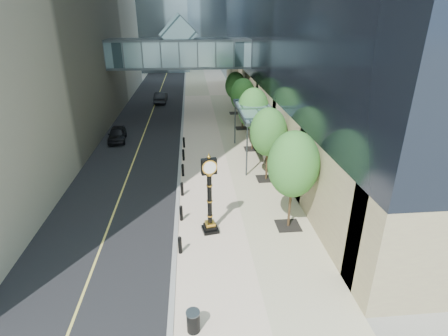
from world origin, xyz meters
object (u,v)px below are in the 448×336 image
(pedestrian, at_px, (266,154))
(car_near, at_px, (117,134))
(street_clock, at_px, (210,200))
(trash_bin, at_px, (193,322))
(car_far, at_px, (161,97))

(pedestrian, height_order, car_near, pedestrian)
(street_clock, bearing_deg, pedestrian, 50.61)
(pedestrian, bearing_deg, trash_bin, 79.96)
(street_clock, relative_size, car_far, 1.03)
(street_clock, xyz_separation_m, car_far, (-5.18, 33.16, -1.33))
(trash_bin, bearing_deg, car_far, 95.90)
(trash_bin, relative_size, car_near, 0.22)
(pedestrian, height_order, car_far, pedestrian)
(street_clock, distance_m, trash_bin, 7.15)
(car_far, bearing_deg, car_near, 81.01)
(trash_bin, bearing_deg, pedestrian, 69.16)
(car_near, bearing_deg, trash_bin, -78.50)
(street_clock, height_order, trash_bin, street_clock)
(street_clock, distance_m, pedestrian, 10.99)
(pedestrian, relative_size, car_far, 0.39)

